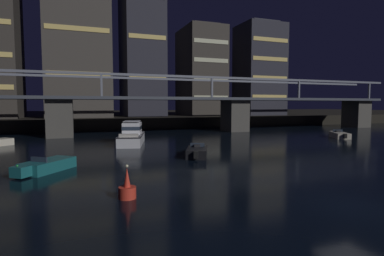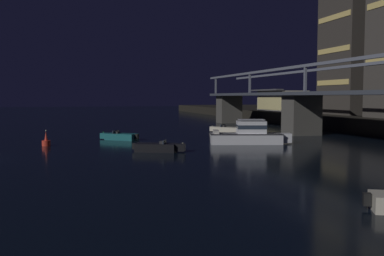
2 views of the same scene
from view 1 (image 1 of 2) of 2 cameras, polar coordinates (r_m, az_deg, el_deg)
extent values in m
plane|color=black|center=(16.68, 27.41, -12.85)|extent=(400.00, 400.00, 0.00)
cube|color=black|center=(98.15, -13.27, 2.11)|extent=(240.00, 80.00, 2.20)
cube|color=#4C4944|center=(49.46, -23.24, 1.68)|extent=(3.60, 4.40, 5.55)
cube|color=#4C4944|center=(56.01, 7.91, 2.27)|extent=(3.60, 4.40, 5.55)
cube|color=#4C4944|center=(74.24, 28.08, 2.30)|extent=(3.60, 4.40, 5.55)
cube|color=#3D424C|center=(50.78, -6.70, 5.45)|extent=(93.01, 6.40, 0.45)
cube|color=slate|center=(48.16, -5.92, 9.60)|extent=(93.01, 0.36, 0.36)
cube|color=slate|center=(53.78, -7.47, 9.04)|extent=(93.01, 0.36, 0.36)
cube|color=slate|center=(46.65, -16.41, 7.65)|extent=(0.30, 0.30, 3.20)
cube|color=slate|center=(50.90, 3.71, 7.53)|extent=(0.30, 0.30, 3.20)
cube|color=slate|center=(60.09, 19.17, 6.81)|extent=(0.30, 0.30, 3.20)
cube|color=slate|center=(72.37, 29.94, 6.02)|extent=(0.30, 0.30, 3.20)
cube|color=#423D38|center=(68.93, -20.47, 19.39)|extent=(12.37, 9.34, 41.53)
cube|color=#F2D172|center=(62.04, -20.17, 9.39)|extent=(11.38, 0.10, 0.90)
cube|color=#F2D172|center=(63.34, -20.38, 16.89)|extent=(11.38, 0.10, 0.90)
cube|color=#282833|center=(74.45, -9.41, 18.40)|extent=(8.48, 13.75, 41.42)
cube|color=#F2D172|center=(65.68, -8.12, 9.30)|extent=(7.80, 0.10, 0.90)
cube|color=#F2D172|center=(66.90, -8.20, 16.39)|extent=(7.80, 0.10, 0.90)
cube|color=#38332D|center=(75.91, 1.61, 10.25)|extent=(8.98, 12.71, 20.71)
cube|color=beige|center=(69.62, 3.57, 5.64)|extent=(8.27, 0.10, 0.90)
cube|color=beige|center=(69.84, 3.59, 9.04)|extent=(8.27, 0.10, 0.90)
cube|color=beige|center=(70.30, 3.60, 12.41)|extent=(8.27, 0.10, 0.90)
cube|color=beige|center=(70.99, 3.62, 15.72)|extent=(8.27, 0.10, 0.90)
cube|color=#38332D|center=(77.72, 1.63, 18.08)|extent=(6.29, 8.90, 0.60)
cube|color=#282833|center=(79.20, 12.34, 10.36)|extent=(10.18, 9.33, 21.98)
cube|color=#F2D172|center=(74.84, 14.20, 5.62)|extent=(9.36, 0.10, 0.90)
cube|color=#F2D172|center=(75.08, 14.27, 8.98)|extent=(9.36, 0.10, 0.90)
cube|color=#F2D172|center=(75.57, 14.33, 12.30)|extent=(9.36, 0.10, 0.90)
cube|color=#F2D172|center=(76.31, 14.40, 15.57)|extent=(9.36, 0.10, 0.90)
cube|color=#282833|center=(81.18, 12.47, 18.31)|extent=(7.12, 6.53, 0.60)
cube|color=silver|center=(38.12, -11.08, -2.03)|extent=(4.57, 8.40, 1.20)
cube|color=silver|center=(42.61, -10.47, -1.24)|extent=(1.66, 1.43, 1.04)
cube|color=black|center=(38.06, -11.09, -1.20)|extent=(4.66, 8.50, 0.10)
cube|color=white|center=(38.59, -11.02, -0.01)|extent=(2.85, 3.63, 1.40)
cube|color=#283342|center=(38.59, -11.02, 0.06)|extent=(2.90, 3.68, 0.44)
cube|color=silver|center=(38.54, -11.03, 1.25)|extent=(2.57, 3.27, 0.08)
cube|color=#B7B2A8|center=(34.67, -11.65, -1.37)|extent=(2.16, 1.11, 0.36)
cube|color=black|center=(43.20, -30.44, -1.94)|extent=(0.51, 0.51, 0.60)
cube|color=#196066|center=(24.73, -25.05, -6.29)|extent=(3.82, 4.19, 0.80)
cube|color=#196066|center=(23.05, -29.12, -7.06)|extent=(1.33, 1.32, 0.70)
cube|color=#283342|center=(24.02, -26.47, -5.23)|extent=(1.13, 0.91, 0.36)
cube|color=#262628|center=(24.21, -26.05, -5.29)|extent=(0.69, 0.66, 0.24)
cube|color=black|center=(26.31, -21.87, -5.35)|extent=(0.51, 0.51, 0.60)
sphere|color=#33D84C|center=(22.80, -29.62, -6.10)|extent=(0.12, 0.12, 0.12)
cube|color=black|center=(28.49, 0.92, -4.51)|extent=(3.22, 4.30, 0.80)
cube|color=black|center=(30.85, 1.12, -3.73)|extent=(1.27, 1.22, 0.70)
cube|color=#283342|center=(29.24, 1.00, -3.13)|extent=(1.28, 0.63, 0.36)
cube|color=#262628|center=(29.00, 0.98, -3.31)|extent=(0.67, 0.59, 0.24)
cube|color=black|center=(26.34, 0.72, -5.02)|extent=(0.47, 0.47, 0.60)
sphere|color=beige|center=(31.04, 1.14, -2.88)|extent=(0.12, 0.12, 0.12)
cube|color=beige|center=(48.86, 25.64, -1.22)|extent=(3.37, 4.30, 0.80)
cube|color=beige|center=(51.12, 24.76, -0.90)|extent=(1.29, 1.25, 0.70)
cube|color=#283342|center=(49.61, 25.34, -0.46)|extent=(1.25, 0.70, 0.36)
cube|color=#262628|center=(49.38, 25.43, -0.55)|extent=(0.68, 0.61, 0.24)
cube|color=black|center=(46.83, 26.51, -1.35)|extent=(0.48, 0.48, 0.60)
sphere|color=beige|center=(51.33, 24.69, -0.40)|extent=(0.12, 0.12, 0.12)
cylinder|color=red|center=(16.42, -11.89, -11.63)|extent=(0.90, 0.90, 0.60)
cone|color=red|center=(16.22, -11.94, -8.91)|extent=(0.36, 0.36, 1.00)
sphere|color=#F2EAB2|center=(16.09, -11.97, -6.90)|extent=(0.16, 0.16, 0.16)
camera|label=2|loc=(54.31, 49.86, 3.40)|focal=40.05mm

